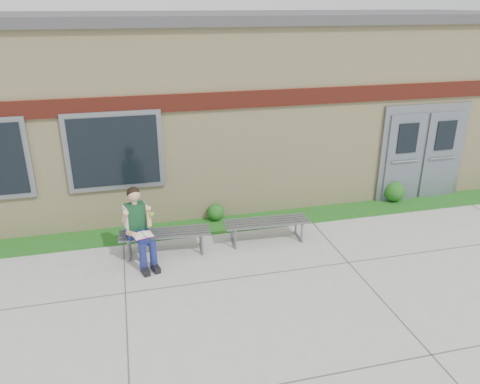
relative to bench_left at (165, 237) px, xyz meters
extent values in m
plane|color=#9E9E99|center=(2.21, -1.69, -0.34)|extent=(80.00, 80.00, 0.00)
cube|color=#195215|center=(2.21, 0.91, -0.33)|extent=(16.00, 0.80, 0.02)
cube|color=beige|center=(2.21, 4.31, 1.66)|extent=(16.00, 6.00, 4.00)
cube|color=#3F3F42|center=(2.21, 4.31, 3.76)|extent=(16.20, 6.20, 0.20)
cube|color=maroon|center=(2.21, 1.28, 2.26)|extent=(16.00, 0.06, 0.35)
cube|color=slate|center=(-0.79, 1.27, 1.36)|extent=(1.90, 0.08, 1.60)
cube|color=black|center=(-0.79, 1.23, 1.36)|extent=(1.70, 0.04, 1.40)
cube|color=slate|center=(6.21, 1.27, 0.81)|extent=(2.20, 0.08, 2.30)
cube|color=slate|center=(5.71, 1.22, 0.71)|extent=(0.92, 0.06, 2.10)
cube|color=slate|center=(6.71, 1.22, 0.71)|extent=(0.92, 0.06, 2.10)
cube|color=slate|center=(0.00, 0.00, 0.08)|extent=(1.72, 0.59, 0.03)
cube|color=slate|center=(-0.68, 0.00, -0.15)|extent=(0.08, 0.47, 0.38)
cube|color=slate|center=(0.68, 0.00, -0.15)|extent=(0.08, 0.47, 0.38)
cube|color=slate|center=(2.00, 0.00, 0.08)|extent=(1.70, 0.54, 0.03)
cube|color=slate|center=(1.33, 0.00, -0.15)|extent=(0.06, 0.47, 0.38)
cube|color=slate|center=(2.67, 0.00, -0.15)|extent=(0.06, 0.47, 0.38)
cube|color=navy|center=(-0.51, -0.05, 0.19)|extent=(0.42, 0.34, 0.17)
cube|color=#103A1B|center=(-0.51, -0.07, 0.52)|extent=(0.38, 0.29, 0.49)
sphere|color=tan|center=(-0.51, -0.08, 0.94)|extent=(0.27, 0.27, 0.22)
sphere|color=black|center=(-0.51, -0.06, 0.96)|extent=(0.29, 0.29, 0.23)
cylinder|color=navy|center=(-0.54, -0.34, 0.21)|extent=(0.27, 0.47, 0.16)
cylinder|color=navy|center=(-0.35, -0.29, 0.21)|extent=(0.27, 0.47, 0.16)
cylinder|color=navy|center=(-0.45, -0.58, -0.07)|extent=(0.13, 0.13, 0.53)
cylinder|color=navy|center=(-0.26, -0.53, -0.07)|extent=(0.13, 0.13, 0.53)
cube|color=black|center=(-0.43, -0.65, -0.29)|extent=(0.17, 0.29, 0.11)
cube|color=black|center=(-0.25, -0.60, -0.29)|extent=(0.17, 0.29, 0.11)
cylinder|color=tan|center=(-0.69, -0.18, 0.58)|extent=(0.15, 0.25, 0.28)
cylinder|color=tan|center=(-0.30, -0.08, 0.58)|extent=(0.15, 0.25, 0.28)
cube|color=white|center=(-0.41, -0.44, 0.31)|extent=(0.38, 0.31, 0.02)
cube|color=#DF5385|center=(-0.41, -0.44, 0.30)|extent=(0.38, 0.32, 0.01)
sphere|color=#71B831|center=(-0.23, -0.21, 0.59)|extent=(0.09, 0.09, 0.09)
sphere|color=#195215|center=(1.20, 1.16, -0.14)|extent=(0.36, 0.36, 0.36)
sphere|color=#195215|center=(5.54, 1.16, -0.07)|extent=(0.49, 0.49, 0.49)
camera|label=1|loc=(-0.54, -7.94, 4.10)|focal=35.00mm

